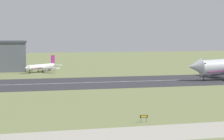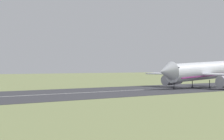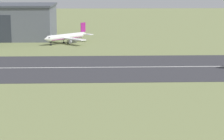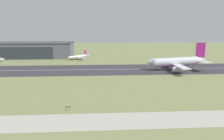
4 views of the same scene
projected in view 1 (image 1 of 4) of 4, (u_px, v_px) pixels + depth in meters
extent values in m
plane|color=#7A8451|center=(99.00, 106.00, 116.10)|extent=(730.85, 730.85, 0.00)
cube|color=#333338|center=(66.00, 83.00, 169.99)|extent=(490.85, 42.41, 0.06)
cube|color=silver|center=(66.00, 83.00, 169.99)|extent=(441.76, 0.70, 0.01)
cube|color=#B2AD9E|center=(142.00, 134.00, 82.52)|extent=(368.13, 13.31, 0.05)
cone|color=silver|center=(195.00, 66.00, 178.06)|extent=(5.88, 6.24, 6.46)
cube|color=black|center=(202.00, 63.00, 178.75)|extent=(1.13, 5.30, 0.49)
cube|color=silver|center=(218.00, 66.00, 195.79)|extent=(5.39, 20.97, 0.63)
cylinder|color=#A8A8B2|center=(217.00, 71.00, 194.08)|extent=(8.27, 3.88, 4.21)
cylinder|color=black|center=(204.00, 77.00, 179.45)|extent=(0.24, 0.24, 2.90)
cylinder|color=black|center=(204.00, 80.00, 179.54)|extent=(0.84, 0.84, 0.44)
cylinder|color=white|center=(40.00, 67.00, 220.81)|extent=(14.98, 14.73, 2.45)
cone|color=white|center=(26.00, 68.00, 211.90)|extent=(3.29, 3.29, 2.45)
cone|color=white|center=(53.00, 64.00, 230.00)|extent=(3.64, 3.63, 2.20)
cube|color=black|center=(28.00, 67.00, 212.91)|extent=(2.24, 2.26, 0.44)
cube|color=#991E7A|center=(40.00, 68.00, 220.86)|extent=(13.57, 13.34, 0.20)
cube|color=white|center=(30.00, 67.00, 223.83)|extent=(9.42, 9.54, 0.40)
cylinder|color=#A8A8B2|center=(30.00, 69.00, 222.99)|extent=(3.34, 3.31, 1.52)
cube|color=white|center=(50.00, 68.00, 217.22)|extent=(9.42, 9.54, 0.40)
cylinder|color=#A8A8B2|center=(48.00, 70.00, 217.24)|extent=(3.34, 3.31, 1.52)
cube|color=#991E7A|center=(53.00, 59.00, 229.39)|extent=(2.10, 2.06, 4.16)
cube|color=white|center=(49.00, 64.00, 231.54)|extent=(4.29, 4.31, 0.24)
cube|color=white|center=(58.00, 65.00, 228.39)|extent=(4.29, 4.31, 0.24)
cylinder|color=black|center=(30.00, 72.00, 214.04)|extent=(0.24, 0.24, 1.68)
cylinder|color=black|center=(30.00, 73.00, 214.09)|extent=(0.84, 0.84, 0.44)
cylinder|color=black|center=(38.00, 70.00, 221.83)|extent=(0.24, 0.24, 1.68)
cylinder|color=black|center=(38.00, 72.00, 221.88)|extent=(0.84, 0.84, 0.44)
cylinder|color=black|center=(43.00, 71.00, 220.34)|extent=(0.24, 0.24, 1.68)
cylinder|color=black|center=(43.00, 72.00, 220.39)|extent=(0.84, 0.84, 0.44)
cylinder|color=#4C4C51|center=(141.00, 120.00, 93.40)|extent=(0.10, 0.10, 1.01)
cylinder|color=#4C4C51|center=(146.00, 120.00, 93.71)|extent=(0.10, 0.10, 1.01)
cube|color=black|center=(144.00, 116.00, 93.50)|extent=(1.72, 0.12, 0.56)
cube|color=yellow|center=(144.00, 116.00, 93.43)|extent=(1.31, 0.02, 0.34)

